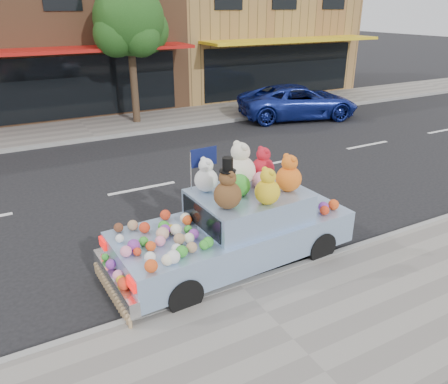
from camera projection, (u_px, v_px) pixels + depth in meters
ground at (142, 189)px, 11.37m from camera, size 120.00×120.00×0.00m
near_sidewalk at (293, 343)px, 6.10m from camera, size 60.00×3.00×0.12m
far_sidewalk at (86, 129)px, 16.59m from camera, size 60.00×3.00×0.12m
near_kerb at (239, 286)px, 7.31m from camera, size 60.00×0.12×0.13m
far_kerb at (96, 139)px, 15.38m from camera, size 60.00×0.12×0.13m
storefront_mid at (49, 23)px, 19.60m from camera, size 10.00×9.80×7.30m
storefront_right at (241, 20)px, 23.99m from camera, size 10.00×9.80×7.30m
street_tree at (130, 26)px, 16.09m from camera, size 3.00×2.70×5.22m
car_blue at (298, 102)px, 18.19m from camera, size 5.39×3.51×1.38m
art_car at (235, 224)px, 7.81m from camera, size 4.56×1.96×2.22m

